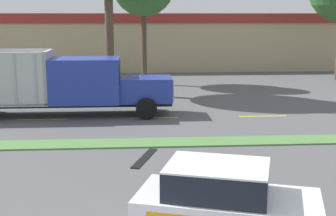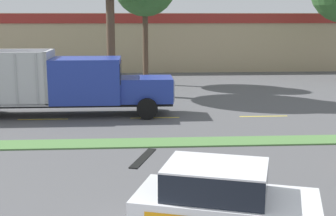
{
  "view_description": "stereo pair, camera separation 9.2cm",
  "coord_description": "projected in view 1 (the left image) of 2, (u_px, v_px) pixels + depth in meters",
  "views": [
    {
      "loc": [
        0.34,
        -6.75,
        4.94
      ],
      "look_at": [
        1.45,
        9.26,
        1.74
      ],
      "focal_mm": 50.0,
      "sensor_mm": 36.0,
      "label": 1
    },
    {
      "loc": [
        0.43,
        -6.76,
        4.94
      ],
      "look_at": [
        1.45,
        9.26,
        1.74
      ],
      "focal_mm": 50.0,
      "sensor_mm": 36.0,
      "label": 2
    }
  ],
  "objects": [
    {
      "name": "grass_verge",
      "position": [
        128.0,
        143.0,
        18.21
      ],
      "size": [
        120.0,
        1.29,
        0.06
      ],
      "primitive_type": "cube",
      "color": "#517F42",
      "rests_on": "ground_plane"
    },
    {
      "name": "dump_truck_lead",
      "position": [
        62.0,
        85.0,
        23.1
      ],
      "size": [
        12.69,
        2.68,
        3.25
      ],
      "color": "black",
      "rests_on": "ground_plane"
    },
    {
      "name": "centre_line_3",
      "position": [
        42.0,
        119.0,
        22.48
      ],
      "size": [
        2.4,
        0.14,
        0.01
      ],
      "primitive_type": "cube",
      "color": "yellow",
      "rests_on": "ground_plane"
    },
    {
      "name": "rally_car",
      "position": [
        224.0,
        201.0,
        10.43
      ],
      "size": [
        4.43,
        3.03,
        1.74
      ],
      "color": "white",
      "rests_on": "ground_plane"
    },
    {
      "name": "centre_line_4",
      "position": [
        154.0,
        118.0,
        22.84
      ],
      "size": [
        2.4,
        0.14,
        0.01
      ],
      "primitive_type": "cube",
      "color": "yellow",
      "rests_on": "ground_plane"
    },
    {
      "name": "store_building_backdrop",
      "position": [
        133.0,
        40.0,
        45.87
      ],
      "size": [
        43.72,
        12.1,
        5.09
      ],
      "color": "tan",
      "rests_on": "ground_plane"
    },
    {
      "name": "centre_line_5",
      "position": [
        263.0,
        116.0,
        23.21
      ],
      "size": [
        2.4,
        0.14,
        0.01
      ],
      "primitive_type": "cube",
      "color": "yellow",
      "rests_on": "ground_plane"
    }
  ]
}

